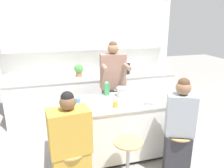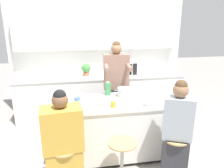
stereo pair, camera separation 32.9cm
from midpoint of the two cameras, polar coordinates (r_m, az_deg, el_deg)
The scene contains 18 objects.
ground_plane at distance 3.75m, azimuth 2.86°, elevation -17.80°, with size 16.00×16.00×0.00m, color gray.
wall_back at distance 4.98m, azimuth -1.69°, elevation 10.20°, with size 3.90×0.22×2.70m.
back_counter at distance 4.91m, azimuth -1.03°, elevation -2.87°, with size 3.62×0.70×0.92m.
kitchen_island at distance 3.50m, azimuth 2.97°, elevation -11.53°, with size 1.81×0.78×0.92m.
bar_stool_leftmost at distance 2.93m, azimuth -8.82°, elevation -20.91°, with size 0.38×0.38×0.64m.
bar_stool_center at distance 3.01m, azimuth 5.93°, elevation -19.64°, with size 0.38×0.38×0.64m.
bar_stool_rightmost at distance 3.25m, azimuth 18.93°, elevation -17.49°, with size 0.38×0.38×0.64m.
person_cooking at distance 3.92m, azimuth 3.50°, elevation -1.89°, with size 0.49×0.59×1.76m.
person_wrapped_blanket at distance 2.75m, azimuth -9.09°, elevation -16.17°, with size 0.50×0.34×1.38m.
person_seated_near at distance 3.09m, azimuth 19.48°, elevation -12.82°, with size 0.43×0.37×1.42m.
cooking_pot at distance 3.50m, azimuth 5.84°, elevation -2.17°, with size 0.30×0.22×0.14m.
fruit_bowl at distance 3.20m, azimuth 12.68°, elevation -5.19°, with size 0.18×0.18×0.06m.
coffee_cup_near at distance 3.08m, azimuth 3.41°, elevation -5.41°, with size 0.11×0.08×0.08m.
coffee_cup_far at distance 3.25m, azimuth -6.24°, elevation -4.18°, with size 0.12×0.09×0.09m.
banana_bunch at distance 3.01m, azimuth -10.49°, elevation -6.56°, with size 0.17×0.12×0.06m.
juice_carton at distance 3.53m, azimuth 1.60°, elevation -1.29°, with size 0.08×0.08×0.22m.
microwave at distance 4.80m, azimuth 5.28°, elevation 4.24°, with size 0.51×0.37×0.31m.
potted_plant at distance 4.70m, azimuth -4.81°, elevation 3.84°, with size 0.19×0.19×0.26m.
Camera 2 is at (-0.53, -3.03, 2.15)m, focal length 35.00 mm.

